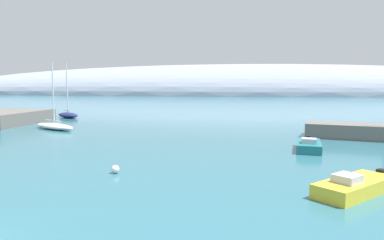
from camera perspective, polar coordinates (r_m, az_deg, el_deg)
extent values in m
ellipsoid|color=#8E99AD|center=(200.80, 6.47, 4.10)|extent=(382.94, 74.57, 34.07)
ellipsoid|color=white|center=(47.22, -21.43, -0.97)|extent=(7.44, 5.10, 0.75)
cylinder|color=silver|center=(46.95, -21.61, 4.11)|extent=(0.15, 0.15, 7.61)
cube|color=silver|center=(47.43, -21.67, -0.06)|extent=(3.00, 1.63, 0.10)
ellipsoid|color=navy|center=(63.15, -19.48, 0.75)|extent=(5.78, 5.10, 0.88)
cylinder|color=silver|center=(62.94, -19.62, 4.92)|extent=(0.18, 0.18, 8.31)
cube|color=silver|center=(63.31, -19.59, 1.48)|extent=(2.06, 1.57, 0.10)
cube|color=#1E6B70|center=(31.59, 18.40, -4.02)|extent=(2.57, 4.84, 0.72)
cube|color=black|center=(34.09, 18.32, -3.02)|extent=(0.42, 0.49, 0.65)
cube|color=#B2B7C1|center=(30.82, 18.45, -3.21)|extent=(1.31, 1.26, 0.40)
cube|color=yellow|center=(20.06, 24.88, -9.80)|extent=(4.85, 4.95, 0.73)
cube|color=black|center=(22.45, 28.29, -7.85)|extent=(0.56, 0.57, 0.65)
cube|color=#B2B7C1|center=(19.27, 23.88, -8.65)|extent=(1.65, 1.65, 0.40)
sphere|color=silver|center=(22.83, -12.34, -7.81)|extent=(0.52, 0.52, 0.52)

